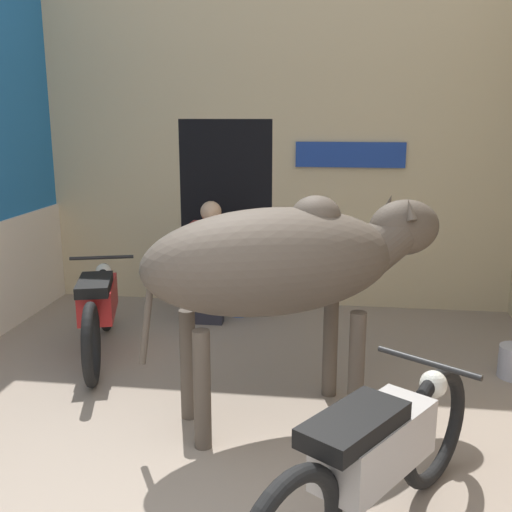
{
  "coord_description": "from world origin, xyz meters",
  "views": [
    {
      "loc": [
        0.66,
        -2.22,
        2.05
      ],
      "look_at": [
        0.1,
        1.87,
        1.08
      ],
      "focal_mm": 42.0,
      "sensor_mm": 36.0,
      "label": 1
    }
  ],
  "objects_px": {
    "shopkeeper_seated": "(211,258)",
    "motorcycle_far": "(99,306)",
    "motorcycle_near": "(374,458)",
    "cow": "(286,261)",
    "plastic_stool": "(239,292)"
  },
  "relations": [
    {
      "from": "motorcycle_near",
      "to": "plastic_stool",
      "type": "distance_m",
      "value": 3.53
    },
    {
      "from": "cow",
      "to": "motorcycle_far",
      "type": "relative_size",
      "value": 1.15
    },
    {
      "from": "motorcycle_far",
      "to": "shopkeeper_seated",
      "type": "bearing_deg",
      "value": 53.21
    },
    {
      "from": "motorcycle_far",
      "to": "shopkeeper_seated",
      "type": "relative_size",
      "value": 1.52
    },
    {
      "from": "shopkeeper_seated",
      "to": "cow",
      "type": "bearing_deg",
      "value": -64.48
    },
    {
      "from": "motorcycle_near",
      "to": "plastic_stool",
      "type": "bearing_deg",
      "value": 109.95
    },
    {
      "from": "cow",
      "to": "motorcycle_near",
      "type": "height_order",
      "value": "cow"
    },
    {
      "from": "motorcycle_far",
      "to": "plastic_stool",
      "type": "distance_m",
      "value": 1.61
    },
    {
      "from": "motorcycle_near",
      "to": "shopkeeper_seated",
      "type": "xyz_separation_m",
      "value": [
        -1.46,
        3.13,
        0.19
      ]
    },
    {
      "from": "shopkeeper_seated",
      "to": "motorcycle_far",
      "type": "bearing_deg",
      "value": -126.79
    },
    {
      "from": "cow",
      "to": "shopkeeper_seated",
      "type": "xyz_separation_m",
      "value": [
        -0.92,
        1.94,
        -0.47
      ]
    },
    {
      "from": "plastic_stool",
      "to": "motorcycle_far",
      "type": "bearing_deg",
      "value": -130.15
    },
    {
      "from": "motorcycle_far",
      "to": "plastic_stool",
      "type": "height_order",
      "value": "motorcycle_far"
    },
    {
      "from": "motorcycle_far",
      "to": "plastic_stool",
      "type": "relative_size",
      "value": 4.01
    },
    {
      "from": "motorcycle_near",
      "to": "plastic_stool",
      "type": "relative_size",
      "value": 3.64
    }
  ]
}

